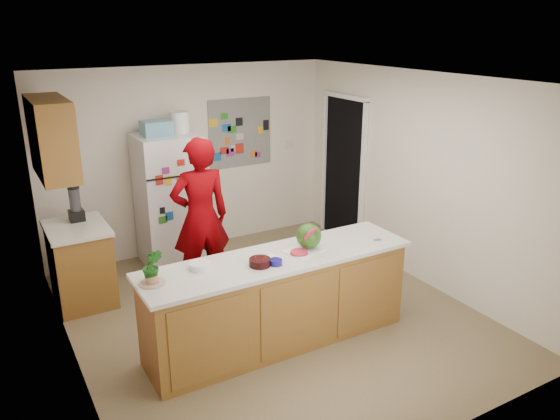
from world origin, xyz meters
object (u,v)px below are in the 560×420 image
watermelon (309,236)px  cherry_bowl (260,262)px  person (200,218)px  refrigerator (169,200)px

watermelon → cherry_bowl: bearing=-169.6°
person → refrigerator: bearing=-83.8°
refrigerator → watermelon: (0.60, -2.36, 0.20)m
cherry_bowl → person: bearing=89.3°
refrigerator → cherry_bowl: refrigerator is taller
person → cherry_bowl: bearing=94.1°
refrigerator → cherry_bowl: 2.47m
watermelon → cherry_bowl: 0.61m
person → cherry_bowl: person is taller
refrigerator → cherry_bowl: bearing=-89.9°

